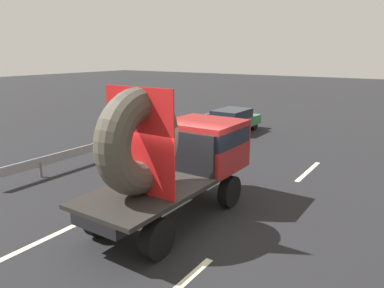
% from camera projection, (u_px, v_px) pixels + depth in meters
% --- Properties ---
extents(ground_plane, '(120.00, 120.00, 0.00)m').
position_uv_depth(ground_plane, '(178.00, 223.00, 9.15)').
color(ground_plane, black).
extents(flatbed_truck, '(2.02, 5.06, 3.49)m').
position_uv_depth(flatbed_truck, '(178.00, 153.00, 9.21)').
color(flatbed_truck, black).
rests_on(flatbed_truck, ground_plane).
extents(distant_sedan, '(1.66, 3.86, 1.26)m').
position_uv_depth(distant_sedan, '(232.00, 120.00, 19.40)').
color(distant_sedan, black).
rests_on(distant_sedan, ground_plane).
extents(guardrail, '(0.10, 13.52, 0.71)m').
position_uv_depth(guardrail, '(139.00, 135.00, 16.47)').
color(guardrail, gray).
rests_on(guardrail, ground_plane).
extents(lane_dash_left_near, '(0.16, 2.62, 0.01)m').
position_uv_depth(lane_dash_left_near, '(47.00, 238.00, 8.39)').
color(lane_dash_left_near, beige).
rests_on(lane_dash_left_near, ground_plane).
extents(lane_dash_left_far, '(0.16, 2.03, 0.01)m').
position_uv_depth(lane_dash_left_far, '(221.00, 156.00, 15.00)').
color(lane_dash_left_far, beige).
rests_on(lane_dash_left_far, ground_plane).
extents(lane_dash_right_near, '(0.16, 2.11, 0.01)m').
position_uv_depth(lane_dash_right_near, '(180.00, 286.00, 6.68)').
color(lane_dash_right_near, beige).
rests_on(lane_dash_right_near, ground_plane).
extents(lane_dash_right_far, '(0.16, 2.61, 0.01)m').
position_uv_depth(lane_dash_right_far, '(308.00, 171.00, 13.13)').
color(lane_dash_right_far, beige).
rests_on(lane_dash_right_far, ground_plane).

